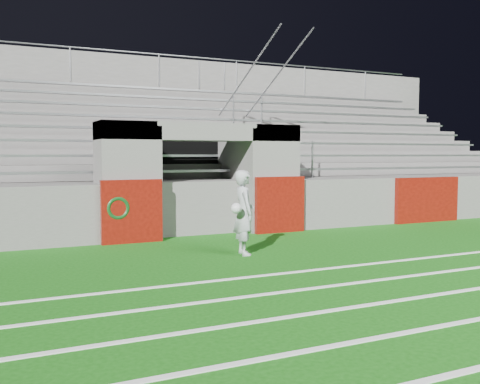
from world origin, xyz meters
TOP-DOWN VIEW (x-y plane):
  - ground at (0.00, 0.00)m, footprint 90.00×90.00m
  - stadium_structure at (0.00, 7.97)m, footprint 26.00×8.48m
  - goalkeeper_with_ball at (-0.23, 0.73)m, footprint 0.60×0.65m
  - hose_coil at (-2.10, 2.93)m, footprint 0.53×0.15m

SIDE VIEW (x-z plane):
  - ground at x=0.00m, z-range 0.00..0.00m
  - hose_coil at x=-2.10m, z-range 0.50..1.06m
  - goalkeeper_with_ball at x=-0.23m, z-range 0.00..1.59m
  - stadium_structure at x=0.00m, z-range -1.22..4.20m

